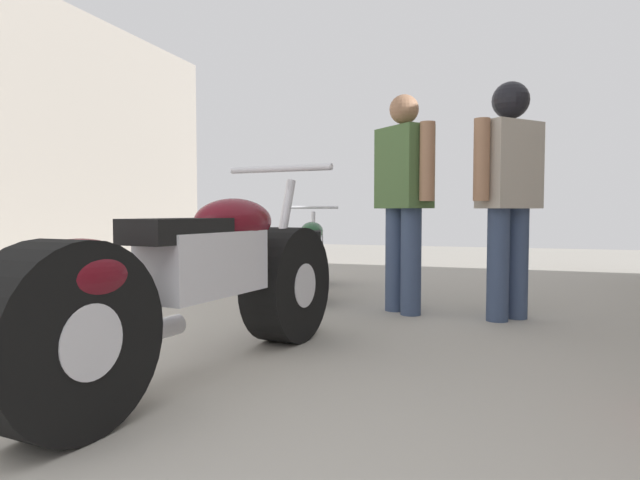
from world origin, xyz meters
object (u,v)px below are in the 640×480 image
at_px(motorcycle_black_naked, 311,257).
at_px(mechanic_in_blue, 403,190).
at_px(mechanic_with_helmet, 509,178).
at_px(motorcycle_maroon_cruiser, 200,286).

relative_size(motorcycle_black_naked, mechanic_in_blue, 1.07).
distance_m(mechanic_in_blue, mechanic_with_helmet, 0.73).
bearing_deg(motorcycle_maroon_cruiser, mechanic_with_helmet, 53.81).
relative_size(motorcycle_maroon_cruiser, mechanic_with_helmet, 1.33).
distance_m(motorcycle_black_naked, mechanic_with_helmet, 1.95).
relative_size(motorcycle_maroon_cruiser, mechanic_in_blue, 1.35).
bearing_deg(mechanic_in_blue, mechanic_with_helmet, -2.97).
bearing_deg(motorcycle_maroon_cruiser, mechanic_in_blue, 72.04).
xyz_separation_m(motorcycle_maroon_cruiser, mechanic_in_blue, (0.60, 1.86, 0.49)).
bearing_deg(mechanic_in_blue, motorcycle_maroon_cruiser, -107.96).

